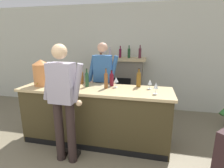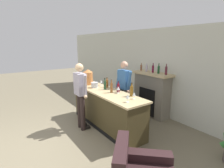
% 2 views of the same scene
% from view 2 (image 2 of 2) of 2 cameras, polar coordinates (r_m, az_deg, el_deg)
% --- Properties ---
extents(ground_plane, '(24.00, 24.00, 0.00)m').
position_cam_2_polar(ground_plane, '(4.41, -25.18, -19.42)').
color(ground_plane, '#6E654E').
extents(wall_back_panel, '(12.00, 0.07, 2.75)m').
position_cam_2_polar(wall_back_panel, '(5.86, 14.31, 3.79)').
color(wall_back_panel, beige).
rests_on(wall_back_panel, ground_plane).
extents(bar_counter, '(2.66, 0.74, 1.02)m').
position_cam_2_polar(bar_counter, '(4.89, -1.90, -8.12)').
color(bar_counter, '#3E341C').
rests_on(bar_counter, ground_plane).
extents(fireplace_stone, '(1.33, 0.52, 1.72)m').
position_cam_2_polar(fireplace_stone, '(5.76, 12.81, -3.06)').
color(fireplace_stone, slate).
rests_on(fireplace_stone, ground_plane).
extents(person_customer, '(0.66, 0.31, 1.79)m').
position_cam_2_polar(person_customer, '(4.68, -10.23, -3.07)').
color(person_customer, '#2D211F').
rests_on(person_customer, ground_plane).
extents(person_bartender, '(0.66, 0.32, 1.79)m').
position_cam_2_polar(person_bartender, '(5.13, 3.87, -1.47)').
color(person_bartender, '#3A3840').
rests_on(person_bartender, ground_plane).
extents(copper_dispenser, '(0.30, 0.34, 0.48)m').
position_cam_2_polar(copper_dispenser, '(5.52, -7.83, 2.33)').
color(copper_dispenser, '#C97B41').
rests_on(copper_dispenser, bar_counter).
extents(ice_bucket_steel, '(0.21, 0.21, 0.15)m').
position_cam_2_polar(ice_bucket_steel, '(5.13, -5.73, -0.30)').
color(ice_bucket_steel, silver).
rests_on(ice_bucket_steel, bar_counter).
extents(wine_bottle_burgundy_dark, '(0.08, 0.08, 0.33)m').
position_cam_2_polar(wine_bottle_burgundy_dark, '(4.28, 6.39, -2.02)').
color(wine_bottle_burgundy_dark, brown).
rests_on(wine_bottle_burgundy_dark, bar_counter).
extents(wine_bottle_cabernet_heavy, '(0.08, 0.08, 0.30)m').
position_cam_2_polar(wine_bottle_cabernet_heavy, '(5.12, -1.64, 0.40)').
color(wine_bottle_cabernet_heavy, brown).
rests_on(wine_bottle_cabernet_heavy, bar_counter).
extents(wine_bottle_merlot_tall, '(0.07, 0.07, 0.35)m').
position_cam_2_polar(wine_bottle_merlot_tall, '(4.56, -0.17, -0.96)').
color(wine_bottle_merlot_tall, brown).
rests_on(wine_bottle_merlot_tall, bar_counter).
extents(wine_bottle_riesling_slim, '(0.07, 0.07, 0.33)m').
position_cam_2_polar(wine_bottle_riesling_slim, '(4.87, -2.33, -0.15)').
color(wine_bottle_riesling_slim, '#1D3F25').
rests_on(wine_bottle_riesling_slim, bar_counter).
extents(wine_bottle_chardonnay_pale, '(0.08, 0.08, 0.29)m').
position_cam_2_polar(wine_bottle_chardonnay_pale, '(4.62, 2.05, -1.04)').
color(wine_bottle_chardonnay_pale, maroon).
rests_on(wine_bottle_chardonnay_pale, bar_counter).
extents(wine_glass_by_dispenser, '(0.07, 0.07, 0.17)m').
position_cam_2_polar(wine_glass_by_dispenser, '(4.08, 7.21, -3.29)').
color(wine_glass_by_dispenser, silver).
rests_on(wine_glass_by_dispenser, bar_counter).
extents(wine_glass_back_row, '(0.09, 0.09, 0.18)m').
position_cam_2_polar(wine_glass_back_row, '(4.50, 2.03, -1.45)').
color(wine_glass_back_row, silver).
rests_on(wine_glass_back_row, bar_counter).
extents(wine_glass_front_left, '(0.07, 0.07, 0.18)m').
position_cam_2_polar(wine_glass_front_left, '(3.84, 5.12, -4.14)').
color(wine_glass_front_left, silver).
rests_on(wine_glass_front_left, bar_counter).
extents(wine_glass_front_right, '(0.08, 0.08, 0.18)m').
position_cam_2_polar(wine_glass_front_right, '(5.35, -3.62, 0.82)').
color(wine_glass_front_right, silver).
rests_on(wine_glass_front_right, bar_counter).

